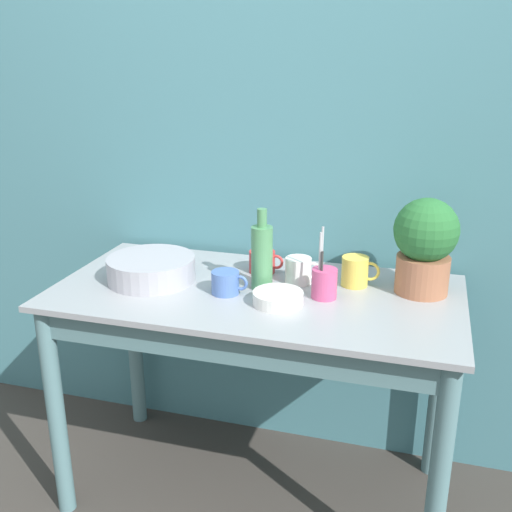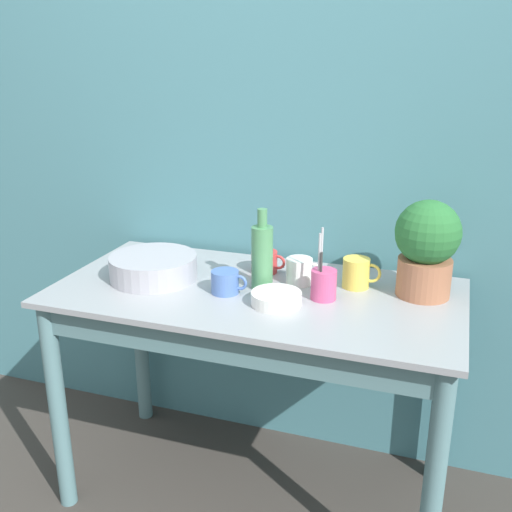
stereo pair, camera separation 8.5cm
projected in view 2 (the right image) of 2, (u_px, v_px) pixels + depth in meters
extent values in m
cube|color=teal|center=(290.00, 154.00, 2.22)|extent=(6.00, 0.05, 2.40)
cylinder|color=slate|center=(58.00, 409.00, 2.06)|extent=(0.06, 0.06, 0.79)
cylinder|color=slate|center=(433.00, 490.00, 1.68)|extent=(0.06, 0.06, 0.79)
cylinder|color=slate|center=(141.00, 337.00, 2.58)|extent=(0.06, 0.06, 0.79)
cylinder|color=slate|center=(442.00, 387.00, 2.19)|extent=(0.06, 0.06, 0.79)
cube|color=slate|center=(224.00, 347.00, 1.76)|extent=(1.25, 0.02, 0.10)
cube|color=#93999E|center=(256.00, 293.00, 2.00)|extent=(1.35, 0.68, 0.02)
cylinder|color=#A36647|center=(424.00, 277.00, 1.93)|extent=(0.17, 0.17, 0.13)
sphere|color=#286B33|center=(428.00, 233.00, 1.88)|extent=(0.21, 0.21, 0.21)
cylinder|color=#A8A8B2|center=(153.00, 267.00, 2.08)|extent=(0.30, 0.30, 0.08)
cylinder|color=#4C8C59|center=(262.00, 258.00, 1.97)|extent=(0.07, 0.07, 0.21)
cylinder|color=#4C8C59|center=(262.00, 218.00, 1.93)|extent=(0.03, 0.03, 0.06)
cylinder|color=white|center=(299.00, 271.00, 2.03)|extent=(0.09, 0.09, 0.09)
torus|color=white|center=(313.00, 272.00, 2.02)|extent=(0.06, 0.01, 0.06)
cylinder|color=#C63838|center=(264.00, 262.00, 2.14)|extent=(0.09, 0.09, 0.08)
torus|color=#C63838|center=(278.00, 262.00, 2.13)|extent=(0.05, 0.01, 0.05)
cylinder|color=#4C70B7|center=(225.00, 282.00, 1.96)|extent=(0.09, 0.09, 0.08)
torus|color=#4C70B7|center=(240.00, 283.00, 1.94)|extent=(0.05, 0.01, 0.05)
cylinder|color=#E5CC4C|center=(356.00, 273.00, 2.00)|extent=(0.09, 0.09, 0.10)
torus|color=#E5CC4C|center=(371.00, 273.00, 1.99)|extent=(0.07, 0.01, 0.07)
cylinder|color=silver|center=(276.00, 298.00, 1.88)|extent=(0.16, 0.16, 0.04)
cylinder|color=#CC4C7F|center=(324.00, 284.00, 1.91)|extent=(0.08, 0.08, 0.10)
cylinder|color=#333333|center=(321.00, 277.00, 1.88)|extent=(0.01, 0.01, 0.16)
cylinder|color=#B7B7BC|center=(319.00, 267.00, 1.88)|extent=(0.01, 0.02, 0.22)
cylinder|color=#B7B7BC|center=(321.00, 263.00, 1.90)|extent=(0.01, 0.02, 0.23)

